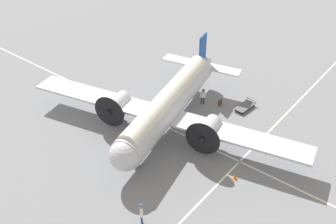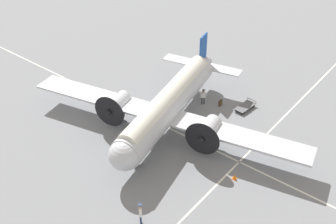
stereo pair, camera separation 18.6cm
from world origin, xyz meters
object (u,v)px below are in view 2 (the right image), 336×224
Objects in this scene: crew_foreground at (140,211)px; traffic_cone at (235,177)px; airliner_main at (166,107)px; baggage_cart at (245,106)px; suitcase_near_door at (220,103)px; passenger_boarding at (203,95)px.

traffic_cone is at bearing -66.81° from crew_foreground.
airliner_main is 8.64m from baggage_cart.
crew_foreground is 16.25m from suitcase_near_door.
suitcase_near_door is at bearing -34.02° from crew_foreground.
crew_foreground is 3.90× the size of traffic_cone.
crew_foreground is 15.81m from passenger_boarding.
baggage_cart is (0.98, -2.20, -0.02)m from suitcase_near_door.
crew_foreground is at bearing 160.23° from traffic_cone.
airliner_main reaches higher than crew_foreground.
airliner_main reaches higher than baggage_cart.
suitcase_near_door is at bearing 38.97° from traffic_cone.
suitcase_near_door is 0.27× the size of baggage_cart.
airliner_main is 6.98m from suitcase_near_door.
baggage_cart is at bearing 166.09° from passenger_boarding.
airliner_main is at bearing 165.23° from suitcase_near_door.
suitcase_near_door reaches higher than traffic_cone.
suitcase_near_door is 1.36× the size of traffic_cone.
passenger_boarding is (14.95, 5.13, -0.10)m from crew_foreground.
passenger_boarding is (5.54, -0.21, -1.49)m from airliner_main.
suitcase_near_door is at bearing -61.13° from baggage_cart.
passenger_boarding is at bearing 165.17° from airliner_main.
airliner_main is 10.88× the size of baggage_cart.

